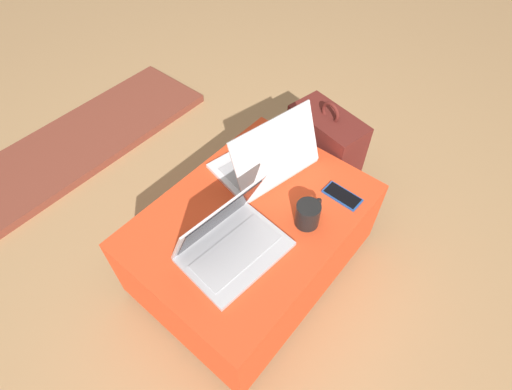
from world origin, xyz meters
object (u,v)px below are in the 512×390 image
backpack (324,155)px  coffee_mug (308,214)px  laptop_near (229,240)px  cell_phone (342,196)px  laptop_far (267,159)px

backpack → coffee_mug: bearing=126.0°
laptop_near → backpack: size_ratio=0.69×
cell_phone → backpack: size_ratio=0.28×
laptop_near → backpack: (0.75, 0.08, -0.23)m
laptop_far → backpack: size_ratio=0.80×
laptop_far → backpack: laptop_far is taller
laptop_far → cell_phone: bearing=113.7°
laptop_near → coffee_mug: 0.30m
laptop_far → coffee_mug: bearing=79.5°
backpack → laptop_far: bearing=92.6°
laptop_far → backpack: (0.37, -0.06, -0.23)m
laptop_near → coffee_mug: laptop_near is taller
laptop_near → coffee_mug: bearing=-22.3°
cell_phone → coffee_mug: (-0.18, 0.04, 0.04)m
coffee_mug → laptop_near: bearing=152.2°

